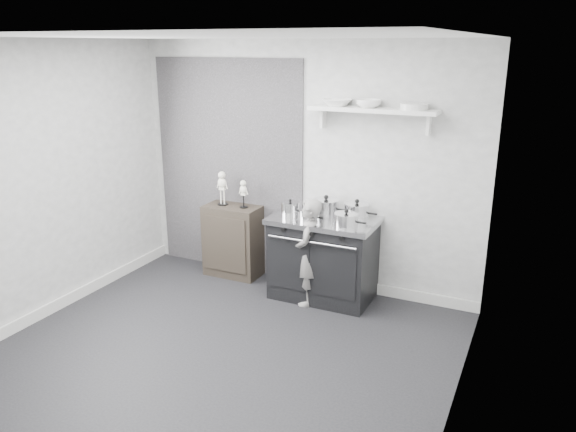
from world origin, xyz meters
name	(u,v)px	position (x,y,z in m)	size (l,w,h in m)	color
ground	(221,352)	(0.00, 0.00, 0.00)	(4.00, 4.00, 0.00)	black
room_shell	(215,169)	(-0.09, 0.15, 1.64)	(4.02, 3.62, 2.71)	#9D9D9B
wall_shelf	(373,111)	(0.80, 1.68, 2.01)	(1.30, 0.26, 0.24)	silver
stove	(323,258)	(0.39, 1.48, 0.45)	(1.12, 0.70, 0.90)	black
side_cabinet	(234,240)	(-0.81, 1.61, 0.42)	(0.65, 0.38, 0.85)	black
child	(308,252)	(0.30, 1.26, 0.57)	(0.42, 0.27, 1.15)	gray
pot_front_left	(290,209)	(0.03, 1.39, 0.97)	(0.28, 0.19, 0.19)	silver
pot_back_left	(326,207)	(0.36, 1.59, 0.98)	(0.37, 0.28, 0.22)	silver
pot_back_right	(357,211)	(0.70, 1.60, 0.98)	(0.35, 0.27, 0.21)	silver
pot_front_right	(346,220)	(0.69, 1.30, 0.97)	(0.33, 0.24, 0.18)	silver
pot_front_center	(307,215)	(0.26, 1.31, 0.96)	(0.25, 0.16, 0.14)	silver
skeleton_full	(222,186)	(-0.94, 1.61, 1.08)	(0.13, 0.08, 0.46)	silver
skeleton_torso	(243,192)	(-0.66, 1.61, 1.03)	(0.10, 0.07, 0.37)	silver
bowl_large	(337,103)	(0.43, 1.67, 2.08)	(0.29, 0.29, 0.07)	white
bowl_small	(369,104)	(0.76, 1.67, 2.08)	(0.25, 0.25, 0.08)	white
plate_stack	(414,107)	(1.21, 1.67, 2.07)	(0.27, 0.27, 0.06)	silver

